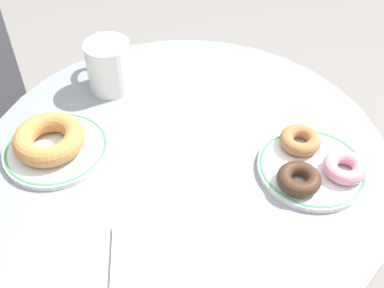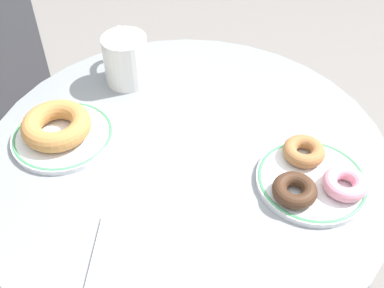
{
  "view_description": "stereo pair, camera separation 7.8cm",
  "coord_description": "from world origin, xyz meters",
  "views": [
    {
      "loc": [
        0.15,
        -0.55,
        1.32
      ],
      "look_at": [
        0.02,
        -0.01,
        0.77
      ],
      "focal_mm": 43.99,
      "sensor_mm": 36.0,
      "label": 1
    },
    {
      "loc": [
        0.23,
        -0.53,
        1.32
      ],
      "look_at": [
        0.02,
        -0.01,
        0.77
      ],
      "focal_mm": 43.99,
      "sensor_mm": 36.0,
      "label": 2
    }
  ],
  "objects": [
    {
      "name": "cafe_table",
      "position": [
        0.0,
        0.0,
        0.51
      ],
      "size": [
        0.72,
        0.72,
        0.73
      ],
      "color": "gray",
      "rests_on": "ground"
    },
    {
      "name": "plate_left",
      "position": [
        -0.22,
        -0.05,
        0.74
      ],
      "size": [
        0.18,
        0.18,
        0.01
      ],
      "color": "white",
      "rests_on": "cafe_table"
    },
    {
      "name": "plate_right",
      "position": [
        0.22,
        0.01,
        0.74
      ],
      "size": [
        0.18,
        0.18,
        0.01
      ],
      "color": "white",
      "rests_on": "cafe_table"
    },
    {
      "name": "donut_old_fashioned",
      "position": [
        -0.23,
        -0.05,
        0.76
      ],
      "size": [
        0.14,
        0.14,
        0.04
      ],
      "primitive_type": "torus",
      "rotation": [
        0.0,
        0.0,
        6.15
      ],
      "color": "#BC7F42",
      "rests_on": "plate_left"
    },
    {
      "name": "donut_pink_frosted",
      "position": [
        0.27,
        0.01,
        0.76
      ],
      "size": [
        0.08,
        0.08,
        0.02
      ],
      "primitive_type": "torus",
      "rotation": [
        0.0,
        0.0,
        6.08
      ],
      "color": "pink",
      "rests_on": "plate_right"
    },
    {
      "name": "donut_cinnamon",
      "position": [
        0.19,
        0.06,
        0.76
      ],
      "size": [
        0.1,
        0.1,
        0.02
      ],
      "primitive_type": "torus",
      "rotation": [
        0.0,
        0.0,
        2.24
      ],
      "color": "#A36B3D",
      "rests_on": "plate_right"
    },
    {
      "name": "donut_chocolate",
      "position": [
        0.2,
        -0.03,
        0.76
      ],
      "size": [
        0.1,
        0.1,
        0.02
      ],
      "primitive_type": "torus",
      "rotation": [
        0.0,
        0.0,
        2.65
      ],
      "color": "#422819",
      "rests_on": "plate_right"
    },
    {
      "name": "paper_napkin",
      "position": [
        0.02,
        -0.22,
        0.74
      ],
      "size": [
        0.17,
        0.17,
        0.01
      ],
      "primitive_type": "cube",
      "rotation": [
        0.0,
        0.0,
        0.32
      ],
      "color": "white",
      "rests_on": "cafe_table"
    },
    {
      "name": "coffee_mug",
      "position": [
        -0.19,
        0.15,
        0.78
      ],
      "size": [
        0.1,
        0.12,
        0.1
      ],
      "color": "white",
      "rests_on": "cafe_table"
    }
  ]
}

